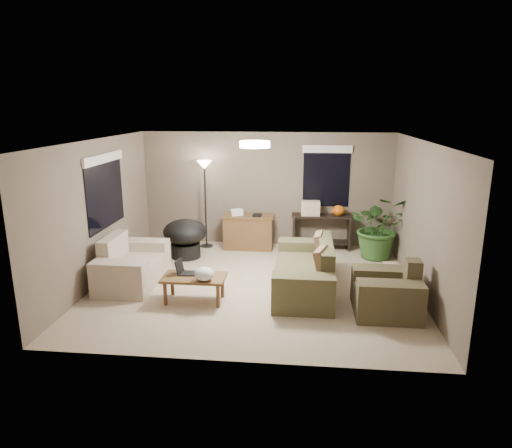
# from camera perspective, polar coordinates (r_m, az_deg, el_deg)

# --- Properties ---
(room_shell) EXTENTS (5.50, 5.50, 5.50)m
(room_shell) POSITION_cam_1_polar(r_m,az_deg,el_deg) (7.70, -0.15, 1.07)
(room_shell) COLOR tan
(room_shell) RESTS_ON ground
(main_sofa) EXTENTS (0.95, 2.20, 0.85)m
(main_sofa) POSITION_cam_1_polar(r_m,az_deg,el_deg) (7.84, 6.27, -6.09)
(main_sofa) COLOR #4A462C
(main_sofa) RESTS_ON ground
(throw_pillows) EXTENTS (0.36, 1.39, 0.47)m
(throw_pillows) POSITION_cam_1_polar(r_m,az_deg,el_deg) (7.73, 8.24, -3.66)
(throw_pillows) COLOR #8C7251
(throw_pillows) RESTS_ON main_sofa
(loveseat) EXTENTS (0.90, 1.60, 0.85)m
(loveseat) POSITION_cam_1_polar(r_m,az_deg,el_deg) (8.38, -15.34, -5.13)
(loveseat) COLOR beige
(loveseat) RESTS_ON ground
(armchair) EXTENTS (0.95, 1.00, 0.85)m
(armchair) POSITION_cam_1_polar(r_m,az_deg,el_deg) (7.23, 16.07, -8.39)
(armchair) COLOR #4B452D
(armchair) RESTS_ON ground
(coffee_table) EXTENTS (1.00, 0.55, 0.42)m
(coffee_table) POSITION_cam_1_polar(r_m,az_deg,el_deg) (7.38, -7.75, -6.96)
(coffee_table) COLOR brown
(coffee_table) RESTS_ON ground
(laptop) EXTENTS (0.38, 0.25, 0.24)m
(laptop) POSITION_cam_1_polar(r_m,az_deg,el_deg) (7.47, -8.87, -5.74)
(laptop) COLOR black
(laptop) RESTS_ON coffee_table
(plastic_bag) EXTENTS (0.39, 0.38, 0.21)m
(plastic_bag) POSITION_cam_1_polar(r_m,az_deg,el_deg) (7.14, -6.51, -6.22)
(plastic_bag) COLOR white
(plastic_bag) RESTS_ON coffee_table
(desk) EXTENTS (1.10, 0.50, 0.75)m
(desk) POSITION_cam_1_polar(r_m,az_deg,el_deg) (9.95, -0.96, -0.98)
(desk) COLOR brown
(desk) RESTS_ON ground
(desk_papers) EXTENTS (0.70, 0.30, 0.12)m
(desk_papers) POSITION_cam_1_polar(r_m,az_deg,el_deg) (9.86, -1.88, 1.40)
(desk_papers) COLOR silver
(desk_papers) RESTS_ON desk
(console_table) EXTENTS (1.30, 0.40, 0.75)m
(console_table) POSITION_cam_1_polar(r_m,az_deg,el_deg) (10.06, 8.17, -0.62)
(console_table) COLOR black
(console_table) RESTS_ON ground
(pumpkin) EXTENTS (0.29, 0.29, 0.22)m
(pumpkin) POSITION_cam_1_polar(r_m,az_deg,el_deg) (9.98, 10.27, 1.68)
(pumpkin) COLOR orange
(pumpkin) RESTS_ON console_table
(cardboard_box) EXTENTS (0.40, 0.30, 0.30)m
(cardboard_box) POSITION_cam_1_polar(r_m,az_deg,el_deg) (9.94, 6.83, 1.99)
(cardboard_box) COLOR beige
(cardboard_box) RESTS_ON console_table
(papasan_chair) EXTENTS (1.13, 1.13, 0.80)m
(papasan_chair) POSITION_cam_1_polar(r_m,az_deg,el_deg) (9.46, -8.83, -1.44)
(papasan_chair) COLOR black
(papasan_chair) RESTS_ON ground
(floor_lamp) EXTENTS (0.32, 0.32, 1.91)m
(floor_lamp) POSITION_cam_1_polar(r_m,az_deg,el_deg) (9.92, -6.44, 6.08)
(floor_lamp) COLOR black
(floor_lamp) RESTS_ON ground
(ceiling_fixture) EXTENTS (0.50, 0.50, 0.10)m
(ceiling_fixture) POSITION_cam_1_polar(r_m,az_deg,el_deg) (7.51, -0.16, 9.93)
(ceiling_fixture) COLOR white
(ceiling_fixture) RESTS_ON room_shell
(houseplant) EXTENTS (1.20, 1.33, 1.04)m
(houseplant) POSITION_cam_1_polar(r_m,az_deg,el_deg) (9.64, 15.11, -1.15)
(houseplant) COLOR #2D5923
(houseplant) RESTS_ON ground
(cat_scratching_post) EXTENTS (0.32, 0.32, 0.50)m
(cat_scratching_post) POSITION_cam_1_polar(r_m,az_deg,el_deg) (8.03, 16.27, -6.70)
(cat_scratching_post) COLOR tan
(cat_scratching_post) RESTS_ON ground
(window_left) EXTENTS (0.05, 1.56, 1.33)m
(window_left) POSITION_cam_1_polar(r_m,az_deg,el_deg) (8.60, -18.40, 5.38)
(window_left) COLOR black
(window_left) RESTS_ON room_shell
(window_back) EXTENTS (1.06, 0.05, 1.33)m
(window_back) POSITION_cam_1_polar(r_m,az_deg,el_deg) (10.02, 8.83, 7.18)
(window_back) COLOR black
(window_back) RESTS_ON room_shell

